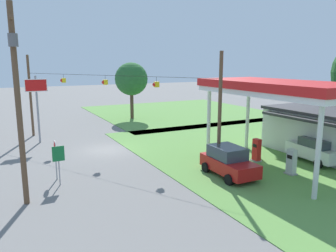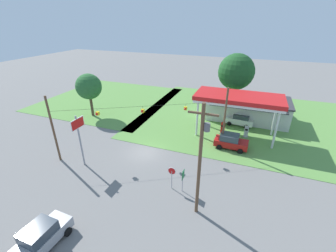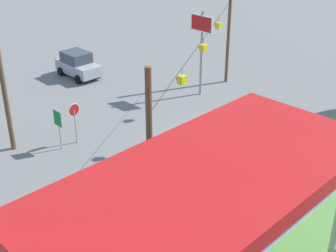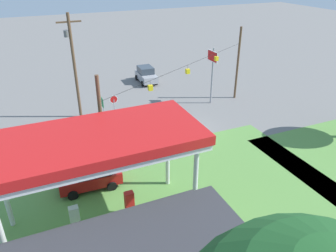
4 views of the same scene
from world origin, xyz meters
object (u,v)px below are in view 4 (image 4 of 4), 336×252
car_at_pumps_front (91,175)px  utility_pole_main (74,62)px  stop_sign_roadside (114,102)px  fuel_pump_near (130,204)px  route_sign (103,105)px  gas_station_canopy (95,143)px  stop_sign_overhead (212,65)px  car_on_crossroad (146,75)px  fuel_pump_far (75,220)px

car_at_pumps_front → utility_pole_main: 12.86m
car_at_pumps_front → stop_sign_roadside: 10.91m
fuel_pump_near → route_sign: (-1.75, -13.72, 0.89)m
car_at_pumps_front → utility_pole_main: utility_pole_main is taller
gas_station_canopy → stop_sign_overhead: 20.41m
gas_station_canopy → utility_pole_main: 15.78m
stop_sign_roadside → route_sign: 1.12m
car_at_pumps_front → car_on_crossroad: (-11.11, -19.11, 0.03)m
fuel_pump_near → fuel_pump_far: (3.26, 0.00, 0.00)m
stop_sign_roadside → stop_sign_overhead: stop_sign_overhead is taller
car_on_crossroad → route_sign: 12.06m
fuel_pump_near → stop_sign_overhead: stop_sign_overhead is taller
fuel_pump_far → utility_pole_main: bearing=-101.1°
route_sign → gas_station_canopy: bearing=76.1°
gas_station_canopy → car_on_crossroad: 25.87m
car_on_crossroad → stop_sign_roadside: stop_sign_roadside is taller
gas_station_canopy → car_at_pumps_front: bearing=-90.9°
gas_station_canopy → route_sign: 14.62m
utility_pole_main → fuel_pump_near: bearing=90.7°
car_on_crossroad → fuel_pump_near: bearing=-20.9°
car_at_pumps_front → car_on_crossroad: size_ratio=1.04×
gas_station_canopy → car_on_crossroad: (-11.17, -22.90, -4.48)m
stop_sign_overhead → fuel_pump_far: bearing=38.8°
car_at_pumps_front → stop_sign_overhead: size_ratio=0.70×
car_on_crossroad → stop_sign_overhead: size_ratio=0.67×
stop_sign_roadside → utility_pole_main: 5.25m
fuel_pump_far → fuel_pump_near: bearing=180.0°
gas_station_canopy → stop_sign_overhead: (-15.22, -13.53, -1.21)m
gas_station_canopy → fuel_pump_far: (1.63, -0.00, -4.66)m
car_at_pumps_front → stop_sign_roadside: stop_sign_roadside is taller
route_sign → utility_pole_main: (1.93, -1.99, 3.90)m
route_sign → stop_sign_roadside: bearing=-179.4°
gas_station_canopy → route_sign: size_ratio=4.77×
car_at_pumps_front → stop_sign_roadside: size_ratio=1.70×
gas_station_canopy → car_on_crossroad: bearing=-116.0°
stop_sign_roadside → fuel_pump_far: bearing=-114.0°
gas_station_canopy → car_at_pumps_front: 5.89m
fuel_pump_far → stop_sign_overhead: bearing=-141.2°
car_on_crossroad → utility_pole_main: size_ratio=0.41×
fuel_pump_far → route_sign: size_ratio=0.71×
stop_sign_roadside → stop_sign_overhead: bearing=-1.0°
fuel_pump_far → utility_pole_main: (-3.08, -15.71, 4.79)m
car_at_pumps_front → utility_pole_main: size_ratio=0.42×
fuel_pump_far → stop_sign_overhead: (-16.85, -13.53, 3.45)m
car_on_crossroad → utility_pole_main: 12.94m
fuel_pump_near → car_at_pumps_front: size_ratio=0.40×
utility_pole_main → car_at_pumps_front: bearing=83.3°
car_at_pumps_front → stop_sign_roadside: bearing=-112.3°
stop_sign_overhead → route_sign: bearing=-0.9°
gas_station_canopy → utility_pole_main: size_ratio=1.14×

